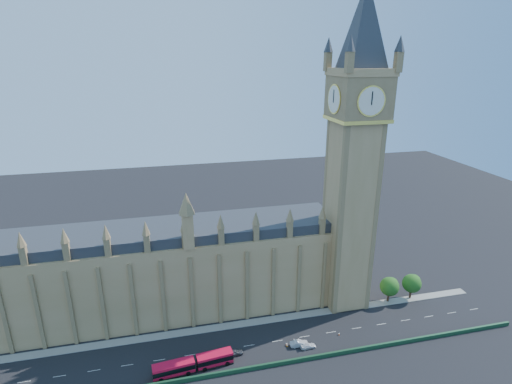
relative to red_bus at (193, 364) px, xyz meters
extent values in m
plane|color=black|center=(11.52, 5.51, -1.80)|extent=(400.00, 400.00, 0.00)
cube|color=#A1814E|center=(-13.48, 27.51, 10.70)|extent=(120.00, 20.00, 25.00)
cube|color=#2D3035|center=(-13.48, 27.51, 24.70)|extent=(120.00, 18.00, 3.00)
cube|color=#A1814E|center=(49.52, 19.51, 27.20)|extent=(12.00, 12.00, 58.00)
cube|color=olive|center=(49.52, 19.51, 62.20)|extent=(14.00, 14.00, 12.00)
cylinder|color=silver|center=(49.52, 12.36, 62.20)|extent=(7.20, 0.30, 7.20)
cube|color=#A1814E|center=(49.52, 19.51, 69.20)|extent=(14.50, 14.50, 2.00)
cube|color=#1E4C2D|center=(11.52, -3.49, -1.20)|extent=(160.00, 0.60, 1.20)
cube|color=gray|center=(11.52, 15.01, -1.72)|extent=(160.00, 3.00, 0.16)
cylinder|color=#382619|center=(63.52, 15.51, 0.20)|extent=(0.70, 0.70, 4.00)
sphere|color=#154C14|center=(63.52, 15.51, 3.70)|extent=(6.00, 6.00, 6.00)
sphere|color=#154C14|center=(64.32, 15.81, 4.30)|extent=(4.38, 4.38, 4.38)
cylinder|color=#382619|center=(71.52, 15.51, 0.20)|extent=(0.70, 0.70, 4.00)
sphere|color=#154C14|center=(71.52, 15.51, 3.70)|extent=(6.00, 6.00, 6.00)
sphere|color=#154C14|center=(72.32, 15.81, 4.30)|extent=(4.38, 4.38, 4.38)
cube|color=red|center=(-4.86, -0.51, -0.09)|extent=(10.51, 3.90, 3.42)
cube|color=red|center=(5.46, 0.57, -0.09)|extent=(9.37, 3.78, 3.42)
cube|color=black|center=(-4.86, -0.51, 0.32)|extent=(10.56, 3.96, 1.30)
cube|color=black|center=(5.46, 0.57, 0.32)|extent=(9.43, 3.84, 1.30)
cylinder|color=black|center=(0.02, 0.00, -0.26)|extent=(1.16, 2.82, 2.74)
cylinder|color=black|center=(-7.99, -2.27, -1.23)|extent=(1.17, 0.46, 1.14)
cylinder|color=black|center=(-8.28, 0.57, -1.23)|extent=(1.17, 0.46, 1.14)
cylinder|color=black|center=(-1.45, -1.58, -1.23)|extent=(1.17, 0.46, 1.14)
cylinder|color=black|center=(-1.74, 1.25, -1.23)|extent=(1.17, 0.46, 1.14)
cylinder|color=black|center=(2.71, -1.15, -1.23)|extent=(1.17, 0.46, 1.14)
cylinder|color=black|center=(2.41, 1.69, -1.23)|extent=(1.17, 0.46, 1.14)
cylinder|color=black|center=(8.52, -0.55, -1.23)|extent=(1.17, 0.46, 1.14)
cylinder|color=black|center=(8.22, 2.29, -1.23)|extent=(1.17, 0.46, 1.14)
imported|color=#43454B|center=(10.89, 2.78, -0.99)|extent=(4.94, 2.46, 1.62)
imported|color=#A8ACB0|center=(28.77, 2.16, -0.98)|extent=(5.10, 2.03, 1.65)
imported|color=silver|center=(30.90, 0.89, -1.18)|extent=(4.42, 2.01, 1.25)
cube|color=black|center=(25.52, 2.77, -1.78)|extent=(0.41, 0.41, 0.04)
cone|color=orange|center=(25.52, 2.77, -1.47)|extent=(0.45, 0.45, 0.66)
cylinder|color=white|center=(25.52, 2.77, -1.38)|extent=(0.32, 0.32, 0.11)
cube|color=black|center=(41.23, 3.87, -1.78)|extent=(0.47, 0.47, 0.04)
cone|color=#E94E0C|center=(41.23, 3.87, -1.46)|extent=(0.51, 0.51, 0.69)
cylinder|color=white|center=(41.23, 3.87, -1.36)|extent=(0.33, 0.33, 0.12)
cube|color=black|center=(28.09, 4.51, -1.79)|extent=(0.41, 0.41, 0.04)
cone|color=#F3430C|center=(28.09, 4.51, -1.49)|extent=(0.45, 0.45, 0.63)
cylinder|color=white|center=(28.09, 4.51, -1.40)|extent=(0.30, 0.30, 0.11)
cube|color=black|center=(25.52, 3.21, -1.78)|extent=(0.53, 0.53, 0.04)
cone|color=#FF5A0D|center=(25.52, 3.21, -1.42)|extent=(0.58, 0.58, 0.78)
cylinder|color=white|center=(25.52, 3.21, -1.30)|extent=(0.38, 0.38, 0.13)
camera|label=1|loc=(-3.32, -82.25, 72.93)|focal=28.00mm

